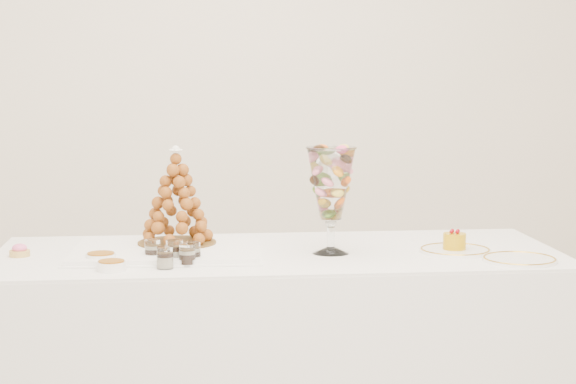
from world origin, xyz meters
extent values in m
cube|color=white|center=(0.00, 2.00, 1.40)|extent=(4.50, 0.04, 2.80)
cube|color=white|center=(0.03, 0.33, 0.35)|extent=(1.92, 0.85, 0.70)
cube|color=white|center=(0.03, 0.33, 0.71)|extent=(1.91, 0.85, 0.01)
cube|color=white|center=(-0.34, 0.36, 0.72)|extent=(0.64, 0.50, 0.02)
cylinder|color=white|center=(0.19, 0.28, 0.72)|extent=(0.12, 0.12, 0.02)
cylinder|color=white|center=(0.19, 0.28, 0.78)|extent=(0.03, 0.03, 0.08)
sphere|color=white|center=(0.19, 0.28, 0.82)|extent=(0.04, 0.04, 0.04)
cylinder|color=white|center=(0.60, 0.23, 0.72)|extent=(0.24, 0.24, 0.01)
cylinder|color=white|center=(0.76, 0.05, 0.72)|extent=(0.23, 0.23, 0.01)
cylinder|color=tan|center=(-0.82, 0.38, 0.72)|extent=(0.07, 0.07, 0.02)
ellipsoid|color=pink|center=(-0.82, 0.38, 0.74)|extent=(0.05, 0.05, 0.03)
cylinder|color=white|center=(-0.39, 0.25, 0.75)|extent=(0.06, 0.06, 0.07)
cylinder|color=white|center=(-0.32, 0.20, 0.75)|extent=(0.07, 0.07, 0.07)
cylinder|color=white|center=(-0.27, 0.19, 0.75)|extent=(0.06, 0.06, 0.07)
cylinder|color=white|center=(-0.36, 0.11, 0.75)|extent=(0.05, 0.05, 0.07)
cylinder|color=white|center=(-0.29, 0.14, 0.75)|extent=(0.06, 0.06, 0.07)
cylinder|color=white|center=(-0.55, 0.23, 0.73)|extent=(0.09, 0.09, 0.03)
cylinder|color=white|center=(-0.52, 0.11, 0.73)|extent=(0.09, 0.09, 0.03)
cylinder|color=brown|center=(-0.31, 0.43, 0.74)|extent=(0.26, 0.26, 0.01)
cone|color=brown|center=(-0.31, 0.43, 0.90)|extent=(0.26, 0.26, 0.32)
sphere|color=white|center=(-0.31, 0.43, 1.05)|extent=(0.03, 0.03, 0.03)
cylinder|color=#C69309|center=(0.60, 0.23, 0.75)|extent=(0.08, 0.08, 0.05)
sphere|color=maroon|center=(0.61, 0.23, 0.78)|extent=(0.01, 0.01, 0.01)
sphere|color=maroon|center=(0.60, 0.24, 0.78)|extent=(0.01, 0.01, 0.01)
sphere|color=maroon|center=(0.59, 0.23, 0.78)|extent=(0.01, 0.01, 0.01)
sphere|color=maroon|center=(0.61, 0.22, 0.78)|extent=(0.01, 0.01, 0.01)
camera|label=1|loc=(-0.43, -2.78, 1.31)|focal=60.00mm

